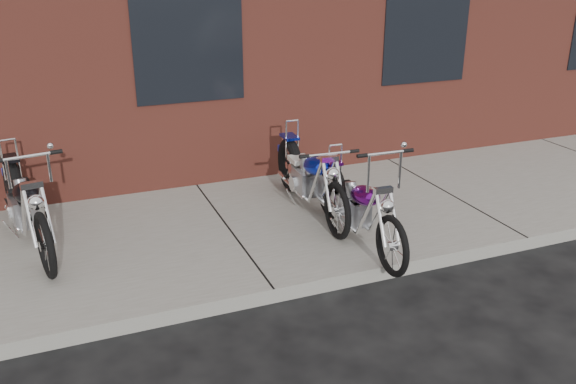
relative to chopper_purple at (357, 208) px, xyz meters
name	(u,v)px	position (x,y,z in m)	size (l,w,h in m)	color
ground	(274,303)	(-1.19, -0.65, -0.53)	(120.00, 120.00, 0.00)	black
sidewalk	(228,233)	(-1.19, 0.85, -0.46)	(22.00, 3.00, 0.15)	gray
chopper_purple	(357,208)	(0.00, 0.00, 0.00)	(0.52, 2.12, 1.19)	black
chopper_blue	(310,179)	(-0.12, 0.99, 0.02)	(0.54, 2.23, 0.97)	black
chopper_third	(27,208)	(-3.28, 1.25, 0.03)	(0.66, 2.29, 1.17)	black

